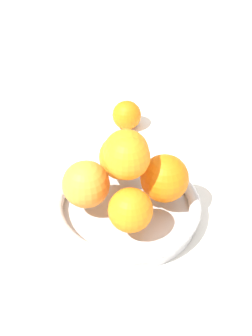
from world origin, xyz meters
TOP-DOWN VIEW (x-y plane):
  - ground_plane at (0.00, 0.00)m, footprint 4.00×4.00m
  - fruit_bowl at (0.00, 0.00)m, footprint 0.26×0.26m
  - orange_pile at (0.00, 0.00)m, footprint 0.19×0.19m
  - stray_orange at (0.25, 0.13)m, footprint 0.06×0.06m

SIDE VIEW (x-z plane):
  - ground_plane at x=0.00m, z-range 0.00..0.00m
  - fruit_bowl at x=0.00m, z-range 0.00..0.04m
  - stray_orange at x=0.25m, z-range 0.00..0.06m
  - orange_pile at x=0.00m, z-range 0.03..0.17m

